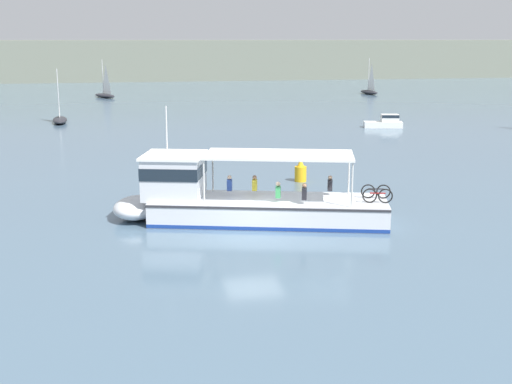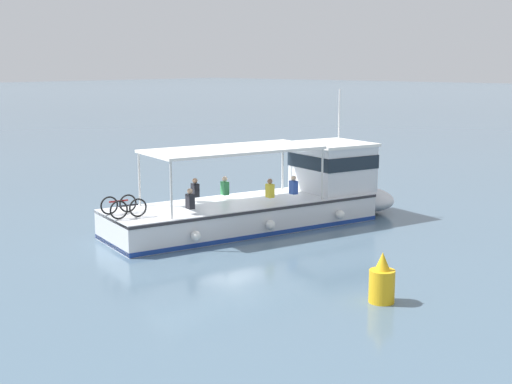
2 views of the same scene
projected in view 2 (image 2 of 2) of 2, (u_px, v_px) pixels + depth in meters
name	position (u px, v px, depth m)	size (l,w,h in m)	color
ground_plane	(229.00, 217.00, 29.18)	(400.00, 400.00, 0.00)	slate
ferry_main	(277.00, 199.00, 27.85)	(13.06, 6.47, 5.32)	silver
channel_buoy	(382.00, 282.00, 18.74)	(0.70, 0.70, 1.40)	gold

